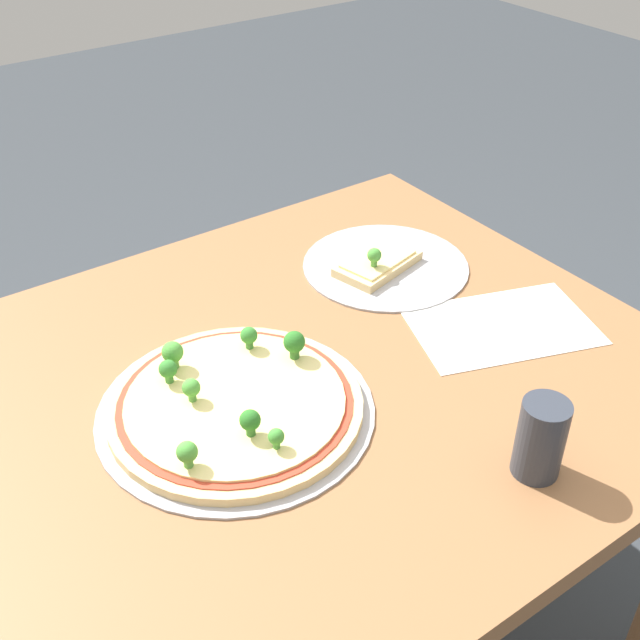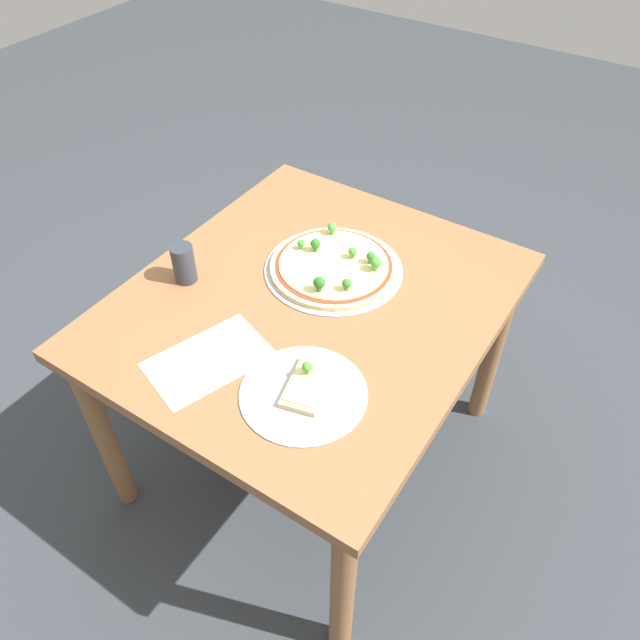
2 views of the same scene
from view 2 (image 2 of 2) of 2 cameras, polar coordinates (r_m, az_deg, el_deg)
name	(u,v)px [view 2 (image 2 of 2)]	position (r m, az deg, el deg)	size (l,w,h in m)	color
ground_plane	(312,450)	(2.20, -0.70, -11.80)	(8.00, 8.00, 0.00)	#33383D
dining_table	(310,324)	(1.73, -0.88, -0.37)	(1.06, 0.93, 0.70)	brown
pizza_tray_whole	(334,266)	(1.75, 1.29, 4.94)	(0.39, 0.39, 0.07)	#A3A3A8
pizza_tray_slice	(305,389)	(1.44, -1.35, -6.36)	(0.30, 0.30, 0.06)	#A3A3A8
drinking_cup	(184,263)	(1.73, -12.36, 5.07)	(0.06, 0.06, 0.11)	#2D333D
paper_menu	(209,360)	(1.53, -10.13, -3.59)	(0.29, 0.18, 0.00)	white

